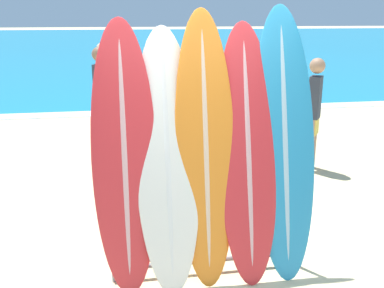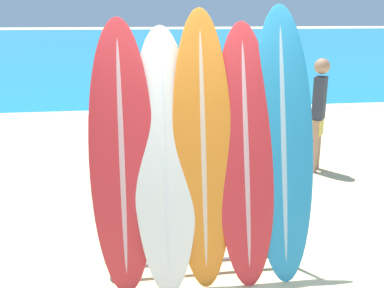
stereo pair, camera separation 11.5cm
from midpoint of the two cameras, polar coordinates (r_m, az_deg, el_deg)
name	(u,v)px [view 1 (the left image)]	position (r m, az deg, el deg)	size (l,w,h in m)	color
ocean_water	(123,41)	(39.89, -8.88, 12.77)	(120.00, 60.00, 0.01)	teal
surfboard_rack	(207,221)	(3.99, 1.11, -9.73)	(1.69, 0.04, 0.96)	slate
surfboard_slot_0	(125,159)	(3.71, -9.44, -1.84)	(0.53, 0.53, 2.24)	red
surfboard_slot_1	(167,160)	(3.73, -4.05, -2.07)	(0.54, 0.68, 2.18)	silver
surfboard_slot_2	(206,150)	(3.75, 0.87, -0.80)	(0.51, 0.56, 2.32)	orange
surfboard_slot_3	(248,154)	(3.85, 6.21, -1.29)	(0.53, 0.65, 2.21)	red
surfboard_slot_4	(284,144)	(3.95, 10.82, 0.00)	(0.55, 0.63, 2.35)	teal
person_near_water	(104,82)	(9.28, -11.44, 7.72)	(0.23, 0.29, 1.72)	beige
person_mid_beach	(102,97)	(7.49, -11.85, 5.90)	(0.25, 0.30, 1.76)	#846047
person_far_left	(314,110)	(6.77, 14.76, 4.16)	(0.26, 0.28, 1.66)	#A87A5B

